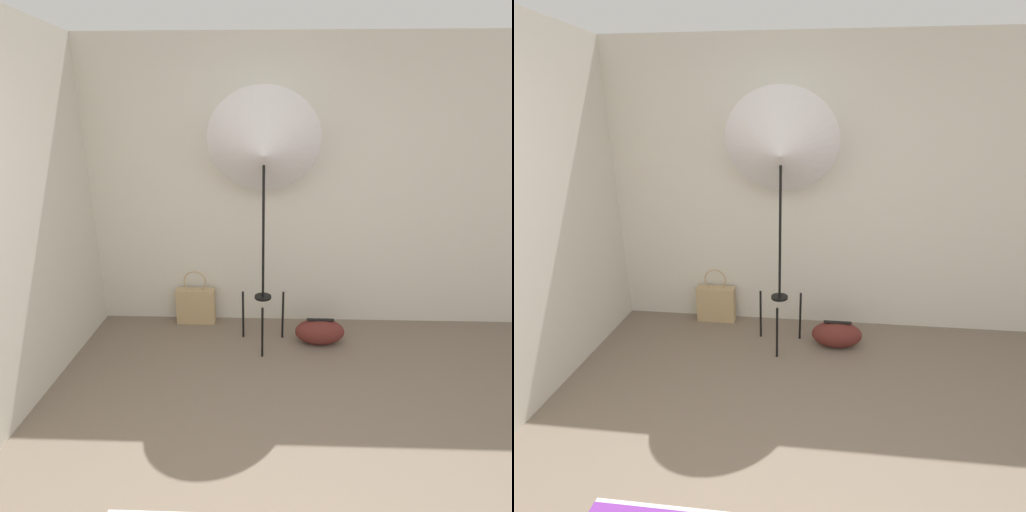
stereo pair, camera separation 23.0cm
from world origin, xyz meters
TOP-DOWN VIEW (x-y plane):
  - wall_back at (0.00, 2.54)m, footprint 8.00×0.05m
  - photo_umbrella at (-0.17, 2.04)m, footprint 0.91×0.58m
  - tote_bag at (-0.84, 2.42)m, footprint 0.37×0.12m
  - duffel_bag at (0.34, 2.06)m, footprint 0.44×0.23m

SIDE VIEW (x-z plane):
  - duffel_bag at x=0.34m, z-range 0.00..0.24m
  - tote_bag at x=-0.84m, z-range -0.09..0.46m
  - wall_back at x=0.00m, z-range 0.00..2.60m
  - photo_umbrella at x=-0.17m, z-range 0.62..2.78m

